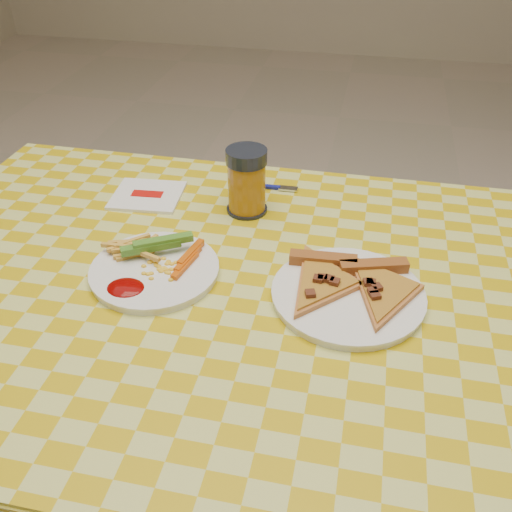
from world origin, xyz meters
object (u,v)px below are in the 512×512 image
Objects in this scene: table at (235,316)px; plate_right at (348,296)px; plate_left at (155,271)px; drink_glass at (247,182)px.

plate_right is at bearing -0.05° from table.
table is at bearing 1.21° from plate_left.
table is at bearing -82.30° from drink_glass.
plate_right is 1.84× the size of drink_glass.
plate_left is 0.27m from drink_glass.
table is at bearing 179.95° from plate_right.
table is 5.22× the size of plate_right.
plate_right is at bearing 0.49° from plate_left.
table is 0.28m from drink_glass.
plate_left is at bearing -179.51° from plate_right.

